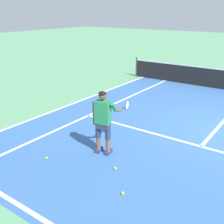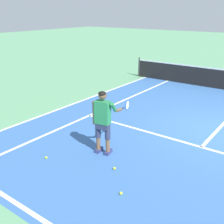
% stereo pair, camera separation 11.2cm
% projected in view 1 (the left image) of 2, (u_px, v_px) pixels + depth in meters
% --- Properties ---
extents(ground_plane, '(80.00, 80.00, 0.00)m').
position_uv_depth(ground_plane, '(216.00, 130.00, 8.81)').
color(ground_plane, '#609E70').
extents(court_inner_surface, '(10.98, 11.31, 0.00)m').
position_uv_depth(court_inner_surface, '(212.00, 135.00, 8.44)').
color(court_inner_surface, '#3866A8').
rests_on(court_inner_surface, ground).
extents(line_service, '(8.23, 0.10, 0.01)m').
position_uv_depth(line_service, '(201.00, 146.00, 7.72)').
color(line_service, white).
rests_on(line_service, ground).
extents(line_singles_left, '(0.10, 10.91, 0.01)m').
position_uv_depth(line_singles_left, '(104.00, 108.00, 10.68)').
color(line_singles_left, white).
rests_on(line_singles_left, ground).
extents(line_doubles_left, '(0.10, 10.91, 0.01)m').
position_uv_depth(line_doubles_left, '(78.00, 102.00, 11.43)').
color(line_doubles_left, white).
rests_on(line_doubles_left, ground).
extents(tennis_player, '(0.59, 1.19, 1.71)m').
position_uv_depth(tennis_player, '(104.00, 118.00, 7.04)').
color(tennis_player, navy).
rests_on(tennis_player, ground).
extents(tennis_ball_near_feet, '(0.07, 0.07, 0.07)m').
position_uv_depth(tennis_ball_near_feet, '(123.00, 193.00, 5.71)').
color(tennis_ball_near_feet, '#CCE02D').
rests_on(tennis_ball_near_feet, ground).
extents(tennis_ball_by_baseline, '(0.07, 0.07, 0.07)m').
position_uv_depth(tennis_ball_by_baseline, '(46.00, 158.00, 7.05)').
color(tennis_ball_by_baseline, '#CCE02D').
rests_on(tennis_ball_by_baseline, ground).
extents(tennis_ball_mid_court, '(0.07, 0.07, 0.07)m').
position_uv_depth(tennis_ball_mid_court, '(115.00, 168.00, 6.60)').
color(tennis_ball_mid_court, '#CCE02D').
rests_on(tennis_ball_mid_court, ground).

